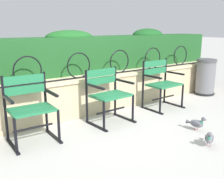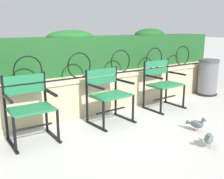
% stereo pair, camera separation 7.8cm
% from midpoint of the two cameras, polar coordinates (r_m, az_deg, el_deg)
% --- Properties ---
extents(ground_plane, '(60.00, 60.00, 0.00)m').
position_cam_midpoint_polar(ground_plane, '(4.02, -0.04, -7.81)').
color(ground_plane, '#B7B5AF').
extents(stone_wall, '(6.81, 0.41, 0.65)m').
position_cam_midpoint_polar(stone_wall, '(4.51, -5.65, -1.09)').
color(stone_wall, '#C6B289').
rests_on(stone_wall, ground).
extents(iron_arch_fence, '(6.29, 0.02, 0.42)m').
position_cam_midpoint_polar(iron_arch_fence, '(4.26, -7.44, 4.90)').
color(iron_arch_fence, black).
rests_on(iron_arch_fence, stone_wall).
extents(hedge_row, '(6.68, 0.66, 0.77)m').
position_cam_midpoint_polar(hedge_row, '(4.85, -8.69, 7.88)').
color(hedge_row, '#1E5123').
rests_on(hedge_row, stone_wall).
extents(park_chair_left, '(0.60, 0.54, 0.87)m').
position_cam_midpoint_polar(park_chair_left, '(3.54, -18.05, -3.54)').
color(park_chair_left, '#237547').
rests_on(park_chair_left, ground).
extents(park_chair_centre, '(0.64, 0.55, 0.83)m').
position_cam_midpoint_polar(park_chair_centre, '(4.05, -1.47, -0.84)').
color(park_chair_centre, '#237547').
rests_on(park_chair_centre, ground).
extents(park_chair_right, '(0.64, 0.53, 0.87)m').
position_cam_midpoint_polar(park_chair_right, '(4.86, 10.17, 1.54)').
color(park_chair_right, '#237547').
rests_on(park_chair_right, ground).
extents(pigeon_near_chairs, '(0.14, 0.29, 0.22)m').
position_cam_midpoint_polar(pigeon_near_chairs, '(3.97, 17.35, -7.00)').
color(pigeon_near_chairs, '#5B5B66').
rests_on(pigeon_near_chairs, ground).
extents(pigeon_far_side, '(0.27, 0.20, 0.22)m').
position_cam_midpoint_polar(pigeon_far_side, '(3.53, 19.81, -9.88)').
color(pigeon_far_side, slate).
rests_on(pigeon_far_side, ground).
extents(trash_bin, '(0.44, 0.44, 0.78)m').
position_cam_midpoint_polar(trash_bin, '(6.06, 19.32, 2.43)').
color(trash_bin, slate).
rests_on(trash_bin, ground).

